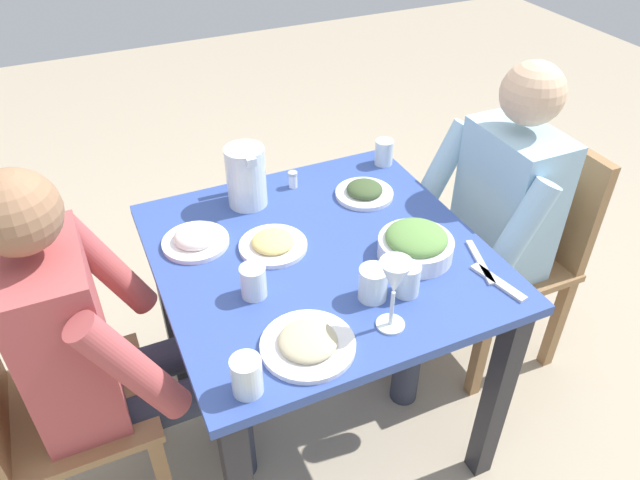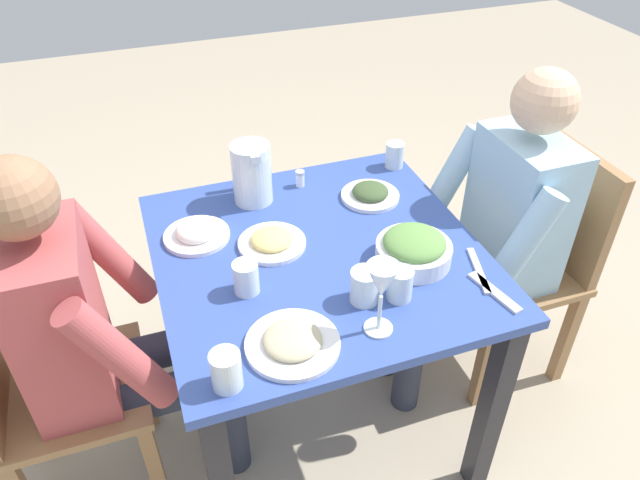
{
  "view_description": "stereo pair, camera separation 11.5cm",
  "coord_description": "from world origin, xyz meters",
  "px_view_note": "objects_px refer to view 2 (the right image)",
  "views": [
    {
      "loc": [
        -1.19,
        0.54,
        1.78
      ],
      "look_at": [
        0.06,
        -0.03,
        0.73
      ],
      "focal_mm": 33.7,
      "sensor_mm": 36.0,
      "label": 1
    },
    {
      "loc": [
        -1.24,
        0.43,
        1.78
      ],
      "look_at": [
        0.06,
        -0.03,
        0.73
      ],
      "focal_mm": 33.7,
      "sensor_mm": 36.0,
      "label": 2
    }
  ],
  "objects_px": {
    "diner_near": "(490,231)",
    "plate_beans": "(293,342)",
    "water_glass_far_left": "(400,284)",
    "plate_yoghurt": "(196,233)",
    "salad_bowl": "(414,249)",
    "water_glass_center": "(226,370)",
    "wine_glass": "(382,285)",
    "water_glass_by_pitcher": "(246,278)",
    "salt_shaker": "(300,178)",
    "plate_fries": "(272,241)",
    "dining_table": "(318,285)",
    "chair_far": "(35,386)",
    "water_pitcher": "(252,173)",
    "water_glass_near_right": "(395,155)",
    "plate_dolmas": "(370,194)",
    "water_glass_near_left": "(365,286)",
    "diner_far": "(102,329)",
    "chair_near": "(534,253)"
  },
  "relations": [
    {
      "from": "water_glass_center",
      "to": "water_glass_near_right",
      "type": "xyz_separation_m",
      "value": [
        0.73,
        -0.73,
        -0.0
      ]
    },
    {
      "from": "water_glass_far_left",
      "to": "plate_yoghurt",
      "type": "bearing_deg",
      "value": 46.2
    },
    {
      "from": "chair_far",
      "to": "plate_yoghurt",
      "type": "relative_size",
      "value": 4.62
    },
    {
      "from": "chair_near",
      "to": "wine_glass",
      "type": "distance_m",
      "value": 0.94
    },
    {
      "from": "plate_dolmas",
      "to": "diner_far",
      "type": "bearing_deg",
      "value": 102.74
    },
    {
      "from": "dining_table",
      "to": "plate_yoghurt",
      "type": "height_order",
      "value": "plate_yoghurt"
    },
    {
      "from": "wine_glass",
      "to": "salad_bowl",
      "type": "bearing_deg",
      "value": -43.21
    },
    {
      "from": "dining_table",
      "to": "diner_near",
      "type": "distance_m",
      "value": 0.6
    },
    {
      "from": "chair_far",
      "to": "wine_glass",
      "type": "bearing_deg",
      "value": -111.9
    },
    {
      "from": "water_glass_near_left",
      "to": "diner_near",
      "type": "bearing_deg",
      "value": -64.31
    },
    {
      "from": "plate_fries",
      "to": "water_glass_center",
      "type": "relative_size",
      "value": 2.06
    },
    {
      "from": "plate_fries",
      "to": "salt_shaker",
      "type": "distance_m",
      "value": 0.32
    },
    {
      "from": "diner_far",
      "to": "water_glass_near_left",
      "type": "relative_size",
      "value": 12.94
    },
    {
      "from": "salad_bowl",
      "to": "plate_dolmas",
      "type": "bearing_deg",
      "value": -2.48
    },
    {
      "from": "chair_far",
      "to": "water_glass_far_left",
      "type": "xyz_separation_m",
      "value": [
        -0.25,
        -0.94,
        0.3
      ]
    },
    {
      "from": "diner_near",
      "to": "plate_beans",
      "type": "xyz_separation_m",
      "value": [
        -0.36,
        0.78,
        0.12
      ]
    },
    {
      "from": "diner_near",
      "to": "wine_glass",
      "type": "distance_m",
      "value": 0.72
    },
    {
      "from": "water_pitcher",
      "to": "salad_bowl",
      "type": "distance_m",
      "value": 0.55
    },
    {
      "from": "water_glass_center",
      "to": "water_glass_near_right",
      "type": "relative_size",
      "value": 1.08
    },
    {
      "from": "plate_beans",
      "to": "water_pitcher",
      "type": "bearing_deg",
      "value": -6.26
    },
    {
      "from": "wine_glass",
      "to": "water_pitcher",
      "type": "bearing_deg",
      "value": 12.3
    },
    {
      "from": "water_glass_by_pitcher",
      "to": "plate_beans",
      "type": "bearing_deg",
      "value": -166.56
    },
    {
      "from": "water_glass_center",
      "to": "chair_far",
      "type": "bearing_deg",
      "value": 50.81
    },
    {
      "from": "diner_near",
      "to": "water_glass_near_left",
      "type": "height_order",
      "value": "diner_near"
    },
    {
      "from": "dining_table",
      "to": "chair_far",
      "type": "relative_size",
      "value": 1.02
    },
    {
      "from": "water_pitcher",
      "to": "salad_bowl",
      "type": "bearing_deg",
      "value": -142.71
    },
    {
      "from": "water_pitcher",
      "to": "plate_beans",
      "type": "xyz_separation_m",
      "value": [
        -0.63,
        0.07,
        -0.08
      ]
    },
    {
      "from": "water_glass_by_pitcher",
      "to": "water_glass_near_right",
      "type": "distance_m",
      "value": 0.76
    },
    {
      "from": "diner_near",
      "to": "wine_glass",
      "type": "relative_size",
      "value": 5.94
    },
    {
      "from": "salad_bowl",
      "to": "plate_fries",
      "type": "distance_m",
      "value": 0.39
    },
    {
      "from": "water_pitcher",
      "to": "water_glass_center",
      "type": "bearing_deg",
      "value": 161.17
    },
    {
      "from": "diner_near",
      "to": "salad_bowl",
      "type": "distance_m",
      "value": 0.44
    },
    {
      "from": "diner_far",
      "to": "water_glass_far_left",
      "type": "distance_m",
      "value": 0.79
    },
    {
      "from": "dining_table",
      "to": "plate_dolmas",
      "type": "distance_m",
      "value": 0.34
    },
    {
      "from": "salad_bowl",
      "to": "water_glass_center",
      "type": "relative_size",
      "value": 2.21
    },
    {
      "from": "water_pitcher",
      "to": "wine_glass",
      "type": "relative_size",
      "value": 0.97
    },
    {
      "from": "plate_fries",
      "to": "wine_glass",
      "type": "distance_m",
      "value": 0.44
    },
    {
      "from": "chair_far",
      "to": "salad_bowl",
      "type": "bearing_deg",
      "value": -97.36
    },
    {
      "from": "diner_far",
      "to": "plate_beans",
      "type": "xyz_separation_m",
      "value": [
        -0.32,
        -0.43,
        0.12
      ]
    },
    {
      "from": "salad_bowl",
      "to": "water_glass_near_left",
      "type": "bearing_deg",
      "value": 118.12
    },
    {
      "from": "diner_far",
      "to": "water_glass_center",
      "type": "bearing_deg",
      "value": -145.29
    },
    {
      "from": "diner_near",
      "to": "plate_beans",
      "type": "distance_m",
      "value": 0.86
    },
    {
      "from": "water_glass_near_left",
      "to": "plate_fries",
      "type": "bearing_deg",
      "value": 28.31
    },
    {
      "from": "water_glass_by_pitcher",
      "to": "salt_shaker",
      "type": "bearing_deg",
      "value": -33.19
    },
    {
      "from": "plate_dolmas",
      "to": "water_glass_near_right",
      "type": "xyz_separation_m",
      "value": [
        0.15,
        -0.15,
        0.03
      ]
    },
    {
      "from": "plate_dolmas",
      "to": "water_glass_near_left",
      "type": "height_order",
      "value": "water_glass_near_left"
    },
    {
      "from": "dining_table",
      "to": "chair_near",
      "type": "distance_m",
      "value": 0.82
    },
    {
      "from": "dining_table",
      "to": "chair_far",
      "type": "height_order",
      "value": "chair_far"
    },
    {
      "from": "plate_fries",
      "to": "wine_glass",
      "type": "bearing_deg",
      "value": -159.42
    },
    {
      "from": "chair_far",
      "to": "salad_bowl",
      "type": "height_order",
      "value": "chair_far"
    }
  ]
}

